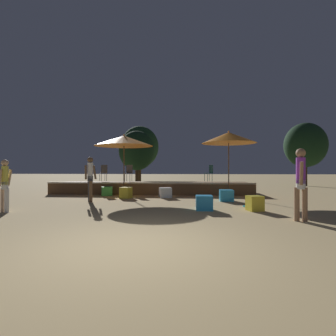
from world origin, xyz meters
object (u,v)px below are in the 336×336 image
object	(u,v)px
patio_umbrella_0	(229,138)
cube_seat_0	(165,193)
cube_seat_3	(126,193)
person_0	(5,184)
bistro_chair_1	(210,171)
patio_umbrella_1	(124,141)
cube_seat_1	(255,203)
bistro_chair_0	(104,171)
background_tree_0	(140,147)
person_2	(90,177)
cube_seat_5	(204,203)
cube_seat_2	(226,195)
cube_seat_4	(107,191)
background_tree_1	(305,145)
person_3	(301,181)
background_tree_2	(137,151)
bistro_chair_2	(129,171)
frisbee_disc	(246,206)

from	to	relation	value
patio_umbrella_0	cube_seat_0	world-z (taller)	patio_umbrella_0
cube_seat_3	cube_seat_0	bearing A→B (deg)	13.14
person_0	bistro_chair_1	size ratio (longest dim) A/B	1.80
patio_umbrella_1	cube_seat_1	xyz separation A→B (m)	(5.31, -4.24, -2.48)
bistro_chair_0	background_tree_0	xyz separation A→B (m)	(-0.14, 11.35, 2.30)
person_0	person_2	distance (m)	3.18
patio_umbrella_0	person_0	distance (m)	9.39
cube_seat_5	bistro_chair_0	world-z (taller)	bistro_chair_0
cube_seat_2	person_2	xyz separation A→B (m)	(-5.54, -0.67, 0.77)
cube_seat_4	bistro_chair_0	xyz separation A→B (m)	(-0.64, 1.43, 0.97)
patio_umbrella_0	cube_seat_1	distance (m)	5.03
cube_seat_0	cube_seat_3	world-z (taller)	cube_seat_3
cube_seat_2	person_2	distance (m)	5.63
cube_seat_5	background_tree_1	distance (m)	15.48
cube_seat_0	person_3	size ratio (longest dim) A/B	0.35
person_3	background_tree_2	xyz separation A→B (m)	(-7.54, 16.39, 1.92)
cube_seat_0	background_tree_1	world-z (taller)	background_tree_1
bistro_chair_2	cube_seat_0	bearing A→B (deg)	-33.35
cube_seat_5	background_tree_1	bearing A→B (deg)	55.90
cube_seat_4	cube_seat_5	bearing A→B (deg)	-42.75
patio_umbrella_1	bistro_chair_0	xyz separation A→B (m)	(-1.50, 1.42, -1.53)
bistro_chair_0	frisbee_disc	distance (m)	8.35
cube_seat_3	background_tree_0	bearing A→B (deg)	98.22
person_2	bistro_chair_2	xyz separation A→B (m)	(0.73, 3.68, 0.19)
background_tree_1	person_0	bearing A→B (deg)	-137.28
patio_umbrella_0	bistro_chair_1	world-z (taller)	patio_umbrella_0
person_2	background_tree_1	xyz separation A→B (m)	(13.00, 10.80, 2.17)
cube_seat_0	cube_seat_4	distance (m)	3.06
cube_seat_4	person_3	bearing A→B (deg)	-40.16
cube_seat_4	background_tree_1	xyz separation A→B (m)	(13.10, 8.36, 2.95)
cube_seat_0	person_0	xyz separation A→B (m)	(-4.54, -4.49, 0.63)
cube_seat_0	cube_seat_4	world-z (taller)	cube_seat_0
cube_seat_5	cube_seat_0	bearing A→B (deg)	113.98
cube_seat_3	bistro_chair_2	distance (m)	2.54
cube_seat_0	person_2	size ratio (longest dim) A/B	0.36
patio_umbrella_0	bistro_chair_0	world-z (taller)	patio_umbrella_0
cube_seat_2	patio_umbrella_0	bearing A→B (deg)	78.72
patio_umbrella_1	bistro_chair_2	xyz separation A→B (m)	(-0.04, 1.24, -1.53)
cube_seat_4	frisbee_disc	world-z (taller)	cube_seat_4
bistro_chair_1	background_tree_0	xyz separation A→B (m)	(-6.00, 10.95, 2.30)
cube_seat_0	bistro_chair_1	xyz separation A→B (m)	(2.24, 2.50, 0.96)
background_tree_0	background_tree_2	world-z (taller)	background_tree_0
cube_seat_3	person_0	xyz separation A→B (m)	(-2.77, -4.08, 0.61)
bistro_chair_1	cube_seat_2	bearing A→B (deg)	-21.38
cube_seat_1	cube_seat_4	xyz separation A→B (m)	(-6.17, 4.23, -0.01)
patio_umbrella_0	cube_seat_2	size ratio (longest dim) A/B	5.73
cube_seat_3	cube_seat_5	world-z (taller)	cube_seat_3
patio_umbrella_0	bistro_chair_0	distance (m)	6.97
person_3	cube_seat_4	bearing A→B (deg)	-23.20
bistro_chair_2	frisbee_disc	world-z (taller)	bistro_chair_2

